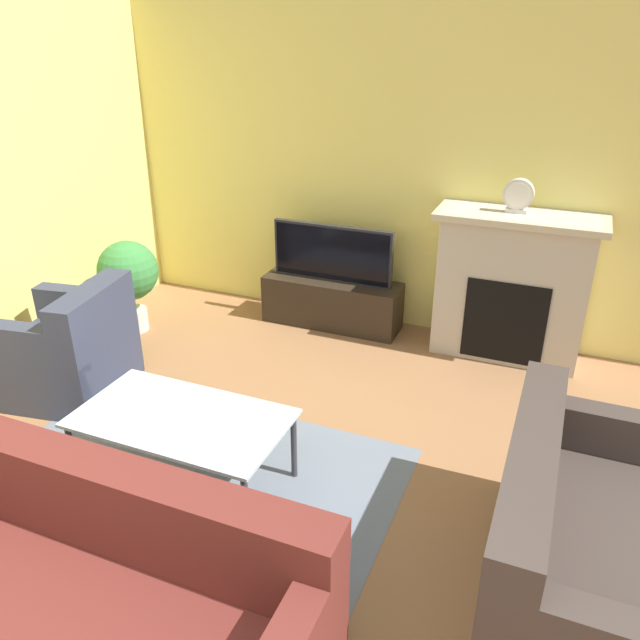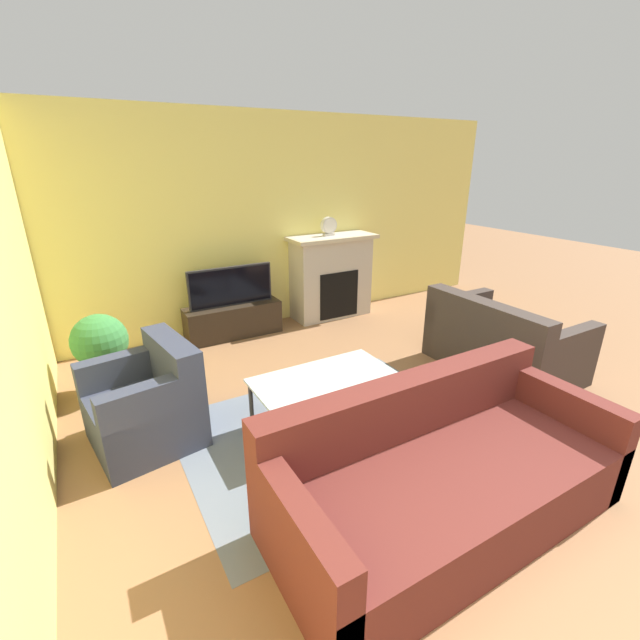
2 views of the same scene
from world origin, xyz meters
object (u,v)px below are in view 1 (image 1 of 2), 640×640
object	(u,v)px
tv	(332,253)
potted_plant	(128,274)
couch_loveseat	(595,558)
armchair_by_window	(70,354)
coffee_table	(182,422)
couch_sectional	(46,616)
mantel_clock	(518,195)

from	to	relation	value
tv	potted_plant	world-z (taller)	tv
tv	couch_loveseat	bearing A→B (deg)	-46.95
armchair_by_window	potted_plant	distance (m)	1.04
armchair_by_window	coffee_table	size ratio (longest dim) A/B	0.75
couch_sectional	coffee_table	xyz separation A→B (m)	(-0.15, 1.18, 0.13)
couch_sectional	armchair_by_window	distance (m)	2.26
tv	mantel_clock	world-z (taller)	mantel_clock
armchair_by_window	mantel_clock	xyz separation A→B (m)	(2.74, 1.79, 0.98)
potted_plant	mantel_clock	bearing A→B (deg)	15.04
couch_loveseat	mantel_clock	world-z (taller)	mantel_clock
couch_sectional	coffee_table	distance (m)	1.20
coffee_table	mantel_clock	xyz separation A→B (m)	(1.42, 2.33, 0.87)
couch_sectional	coffee_table	world-z (taller)	couch_sectional
armchair_by_window	tv	bearing A→B (deg)	134.13
mantel_clock	couch_sectional	bearing A→B (deg)	-110.00
couch_loveseat	potted_plant	distance (m)	4.02
couch_loveseat	mantel_clock	size ratio (longest dim) A/B	5.79
potted_plant	coffee_table	bearing A→B (deg)	-44.65
tv	armchair_by_window	distance (m)	2.21
potted_plant	mantel_clock	world-z (taller)	mantel_clock
armchair_by_window	coffee_table	xyz separation A→B (m)	(1.31, -0.54, 0.11)
tv	mantel_clock	size ratio (longest dim) A/B	4.23
mantel_clock	tv	bearing A→B (deg)	-178.34
couch_sectional	mantel_clock	size ratio (longest dim) A/B	8.98
coffee_table	couch_sectional	bearing A→B (deg)	-82.97
tv	couch_loveseat	world-z (taller)	tv
couch_sectional	potted_plant	world-z (taller)	couch_sectional
coffee_table	potted_plant	bearing A→B (deg)	135.35
coffee_table	potted_plant	xyz separation A→B (m)	(-1.55, 1.53, 0.10)
potted_plant	mantel_clock	size ratio (longest dim) A/B	3.21
couch_sectional	couch_loveseat	xyz separation A→B (m)	(2.01, 1.16, 0.00)
coffee_table	couch_loveseat	bearing A→B (deg)	-0.76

